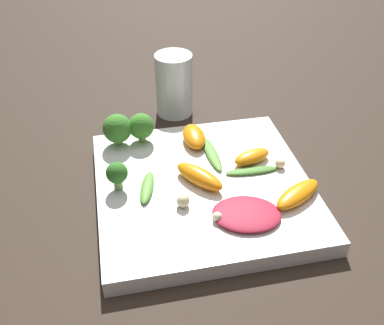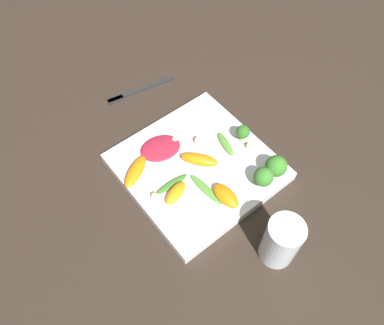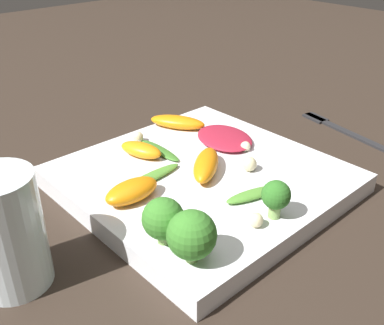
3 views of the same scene
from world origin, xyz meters
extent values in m
plane|color=#2D231C|center=(0.00, 0.00, 0.00)|extent=(2.40, 2.40, 0.00)
cube|color=white|center=(0.00, 0.00, 0.01)|extent=(0.28, 0.28, 0.02)
cylinder|color=silver|center=(0.22, 0.00, 0.05)|extent=(0.06, 0.06, 0.11)
cube|color=#262628|center=(-0.26, 0.04, 0.00)|extent=(0.04, 0.17, 0.01)
cube|color=#262628|center=(-0.27, -0.03, 0.00)|extent=(0.03, 0.04, 0.01)
ellipsoid|color=maroon|center=(-0.07, -0.04, 0.03)|extent=(0.08, 0.10, 0.01)
ellipsoid|color=orange|center=(-0.06, -0.11, 0.03)|extent=(0.06, 0.08, 0.02)
ellipsoid|color=orange|center=(0.09, -0.01, 0.03)|extent=(0.06, 0.03, 0.02)
ellipsoid|color=orange|center=(0.03, -0.08, 0.03)|extent=(0.04, 0.06, 0.02)
ellipsoid|color=orange|center=(0.00, 0.01, 0.03)|extent=(0.08, 0.07, 0.02)
cylinder|color=#7A9E51|center=(0.11, 0.07, 0.03)|extent=(0.01, 0.01, 0.02)
sphere|color=#387A28|center=(0.11, 0.07, 0.05)|extent=(0.04, 0.04, 0.04)
cylinder|color=#7A9E51|center=(0.11, 0.10, 0.03)|extent=(0.01, 0.01, 0.02)
sphere|color=#387A28|center=(0.11, 0.10, 0.05)|extent=(0.04, 0.04, 0.04)
cylinder|color=#84AD5B|center=(0.01, 0.11, 0.03)|extent=(0.01, 0.01, 0.02)
sphere|color=#2D6B23|center=(0.01, 0.11, 0.05)|extent=(0.03, 0.03, 0.03)
ellipsoid|color=#518E33|center=(0.06, -0.02, 0.03)|extent=(0.09, 0.02, 0.01)
ellipsoid|color=#518E33|center=(0.00, 0.08, 0.03)|extent=(0.07, 0.03, 0.01)
ellipsoid|color=#3D7528|center=(0.01, -0.07, 0.03)|extent=(0.02, 0.07, 0.01)
sphere|color=beige|center=(0.04, 0.11, 0.03)|extent=(0.01, 0.01, 0.01)
sphere|color=beige|center=(-0.07, 0.00, 0.03)|extent=(0.01, 0.01, 0.01)
sphere|color=beige|center=(0.01, -0.11, 0.03)|extent=(0.01, 0.01, 0.01)
sphere|color=beige|center=(-0.04, 0.04, 0.03)|extent=(0.02, 0.02, 0.02)
camera|label=1|loc=(-0.45, 0.11, 0.41)|focal=42.00mm
camera|label=2|loc=(0.31, -0.26, 0.65)|focal=35.00mm
camera|label=3|loc=(0.31, 0.32, 0.28)|focal=42.00mm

